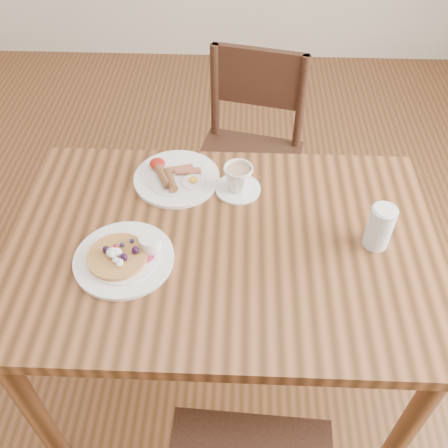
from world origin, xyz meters
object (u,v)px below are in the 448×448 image
teacup_saucer (238,180)px  chair_far (249,151)px  dining_table (224,264)px  breakfast_plate (175,177)px  water_glass (380,227)px  pancake_plate (125,256)px

teacup_saucer → chair_far: bearing=85.6°
chair_far → teacup_saucer: 0.60m
teacup_saucer → dining_table: bearing=-99.0°
teacup_saucer → breakfast_plate: bearing=168.8°
chair_far → water_glass: size_ratio=6.73×
dining_table → breakfast_plate: bearing=122.8°
dining_table → breakfast_plate: 0.32m
dining_table → teacup_saucer: 0.26m
pancake_plate → water_glass: size_ratio=2.07×
breakfast_plate → teacup_saucer: (0.20, -0.04, 0.03)m
pancake_plate → breakfast_plate: (0.10, 0.33, -0.00)m
pancake_plate → water_glass: bearing=7.3°
dining_table → water_glass: bearing=1.3°
pancake_plate → water_glass: 0.69m
breakfast_plate → water_glass: water_glass is taller
chair_far → teacup_saucer: chair_far is taller
pancake_plate → teacup_saucer: bearing=44.6°
dining_table → water_glass: (0.42, 0.01, 0.16)m
breakfast_plate → teacup_saucer: teacup_saucer is taller
chair_far → breakfast_plate: 0.60m
dining_table → chair_far: 0.76m
pancake_plate → breakfast_plate: bearing=73.4°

